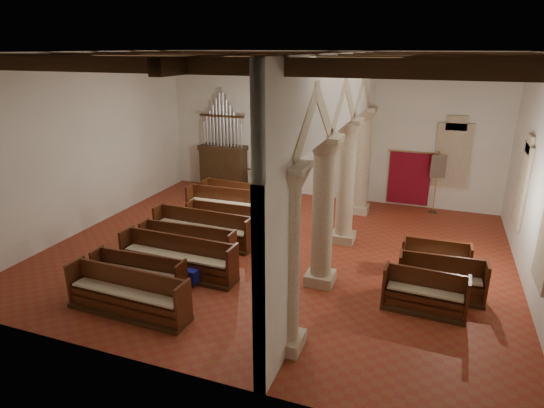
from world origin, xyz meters
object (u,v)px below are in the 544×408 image
at_px(pipe_organ, 223,159).
at_px(lectern, 254,182).
at_px(aisle_pew_0, 424,298).
at_px(processional_banner, 435,193).
at_px(nave_pew_0, 128,300).

relative_size(pipe_organ, lectern, 3.83).
height_order(lectern, aisle_pew_0, lectern).
bearing_deg(pipe_organ, processional_banner, -0.04).
bearing_deg(nave_pew_0, processional_banner, 58.07).
bearing_deg(processional_banner, nave_pew_0, -138.28).
relative_size(processional_banner, aisle_pew_0, 1.23).
distance_m(lectern, aisle_pew_0, 10.63).
bearing_deg(nave_pew_0, pipe_organ, 104.78).
bearing_deg(lectern, nave_pew_0, -97.65).
xyz_separation_m(processional_banner, aisle_pew_0, (-0.02, -7.49, -0.46)).
distance_m(lectern, nave_pew_0, 10.09).
bearing_deg(aisle_pew_0, nave_pew_0, -156.35).
bearing_deg(processional_banner, aisle_pew_0, -104.74).
bearing_deg(lectern, pipe_organ, 167.07).
height_order(pipe_organ, aisle_pew_0, pipe_organ).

